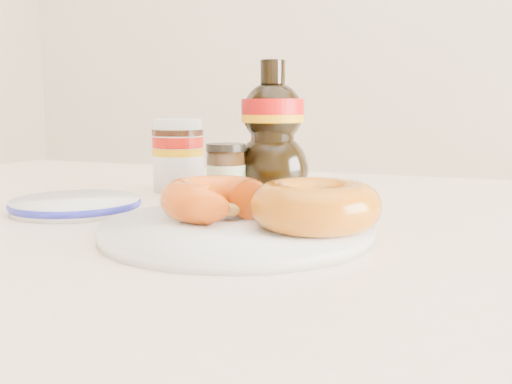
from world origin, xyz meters
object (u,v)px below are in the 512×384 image
(donut_whole, at_px, (316,205))
(donut_bitten, at_px, (216,198))
(plate, at_px, (237,229))
(dining_table, at_px, (250,289))
(nutella_jar, at_px, (178,152))
(blue_rim_saucer, at_px, (76,204))
(syrup_bottle, at_px, (272,134))
(dark_jar, at_px, (226,176))

(donut_whole, bearing_deg, donut_bitten, 173.59)
(plate, xyz_separation_m, donut_bitten, (-0.03, 0.02, 0.02))
(plate, height_order, donut_bitten, donut_bitten)
(dining_table, distance_m, nutella_jar, 0.26)
(plate, distance_m, blue_rim_saucer, 0.23)
(blue_rim_saucer, bearing_deg, syrup_bottle, 33.04)
(plate, xyz_separation_m, blue_rim_saucer, (-0.22, 0.05, 0.00))
(donut_whole, height_order, blue_rim_saucer, donut_whole)
(dining_table, xyz_separation_m, nutella_jar, (-0.17, 0.14, 0.14))
(plate, distance_m, nutella_jar, 0.31)
(dining_table, height_order, blue_rim_saucer, blue_rim_saucer)
(donut_bitten, bearing_deg, dark_jar, 102.55)
(donut_whole, height_order, syrup_bottle, syrup_bottle)
(dining_table, height_order, syrup_bottle, syrup_bottle)
(donut_bitten, xyz_separation_m, syrup_bottle, (0.00, 0.16, 0.06))
(dining_table, xyz_separation_m, donut_bitten, (-0.01, -0.07, 0.11))
(blue_rim_saucer, bearing_deg, dining_table, 11.81)
(dining_table, relative_size, nutella_jar, 13.59)
(donut_whole, distance_m, blue_rim_saucer, 0.30)
(plate, height_order, nutella_jar, nutella_jar)
(donut_whole, bearing_deg, blue_rim_saucer, 171.74)
(dining_table, bearing_deg, blue_rim_saucer, -168.19)
(plate, height_order, blue_rim_saucer, blue_rim_saucer)
(syrup_bottle, bearing_deg, dining_table, -86.65)
(plate, xyz_separation_m, donut_whole, (0.08, 0.00, 0.03))
(donut_whole, distance_m, syrup_bottle, 0.21)
(donut_bitten, relative_size, blue_rim_saucer, 0.72)
(donut_whole, relative_size, syrup_bottle, 0.67)
(dining_table, relative_size, donut_whole, 11.95)
(dining_table, xyz_separation_m, dark_jar, (-0.05, 0.05, 0.12))
(dining_table, height_order, dark_jar, dark_jar)
(donut_bitten, height_order, blue_rim_saucer, donut_bitten)
(dark_jar, bearing_deg, syrup_bottle, 39.90)
(donut_whole, xyz_separation_m, dark_jar, (-0.15, 0.13, 0.00))
(dining_table, xyz_separation_m, donut_whole, (0.10, -0.09, 0.12))
(donut_bitten, bearing_deg, dining_table, 77.70)
(dining_table, bearing_deg, nutella_jar, 139.74)
(nutella_jar, height_order, blue_rim_saucer, nutella_jar)
(syrup_bottle, relative_size, dark_jar, 2.29)
(dining_table, bearing_deg, donut_whole, -41.09)
(donut_bitten, relative_size, nutella_jar, 1.05)
(donut_whole, relative_size, blue_rim_saucer, 0.78)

